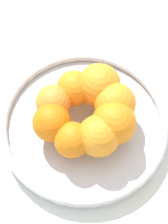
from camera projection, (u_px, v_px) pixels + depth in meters
The scene contains 3 objects.
ground_plane at pixel (84, 129), 0.73m from camera, with size 4.00×4.00×0.00m, color silver.
fruit_bowl at pixel (84, 125), 0.72m from camera, with size 0.32×0.32×0.04m.
orange_pile at pixel (89, 111), 0.67m from camera, with size 0.19×0.18×0.08m.
Camera 1 is at (-0.15, -0.27, 0.66)m, focal length 60.00 mm.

